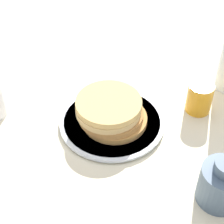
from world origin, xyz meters
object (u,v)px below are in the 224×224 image
Objects in this scene: juice_glass at (200,98)px; cream_jug at (222,184)px; plate at (112,122)px; pancake_stack at (111,111)px.

cream_jug reaches higher than juice_glass.
juice_glass is 0.72× the size of cream_jug.
plate is 2.32× the size of cream_jug.
juice_glass is (-0.20, 0.12, -0.00)m from pancake_stack.
cream_jug is at bearing 91.75° from plate.
plate is 0.04m from pancake_stack.
pancake_stack is 1.55× the size of cream_jug.
cream_jug is (-0.01, 0.31, 0.04)m from plate.
juice_glass is at bearing 149.72° from pancake_stack.
cream_jug reaches higher than plate.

